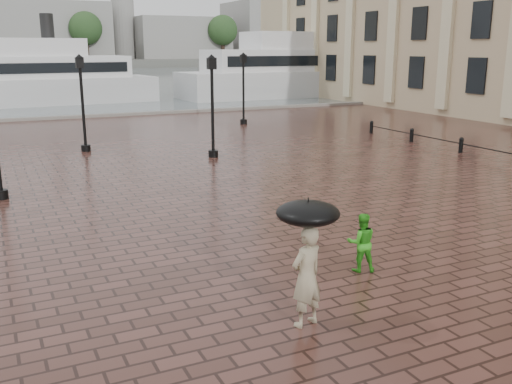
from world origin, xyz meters
TOP-DOWN VIEW (x-y plane):
  - ground at (0.00, 0.00)m, footprint 300.00×300.00m
  - harbour_water at (0.00, 92.00)m, footprint 240.00×240.00m
  - quay_edge at (0.00, 32.00)m, footprint 80.00×0.60m
  - far_shore at (0.00, 160.00)m, footprint 300.00×60.00m
  - distant_skyline at (48.14, 150.00)m, footprint 102.50×22.00m
  - far_trees at (0.00, 138.00)m, footprint 188.00×8.00m
  - street_lamps at (-1.60, 17.60)m, footprint 21.44×14.44m
  - adult_pedestrian at (-1.40, -1.89)m, footprint 0.76×0.59m
  - child_pedestrian at (0.99, -0.20)m, footprint 0.78×0.70m
  - ferry_near at (-3.38, 43.76)m, footprint 23.86×7.62m
  - ferry_far at (24.21, 42.35)m, footprint 26.79×7.43m
  - umbrella at (-1.40, -1.89)m, footprint 1.10×1.10m

SIDE VIEW (x-z plane):
  - ground at x=0.00m, z-range 0.00..0.00m
  - harbour_water at x=0.00m, z-range 0.00..0.00m
  - quay_edge at x=0.00m, z-range -0.15..0.15m
  - child_pedestrian at x=0.99m, z-range 0.00..1.32m
  - adult_pedestrian at x=-1.40m, z-range 0.00..1.84m
  - far_shore at x=0.00m, z-range 0.00..2.00m
  - umbrella at x=-1.40m, z-range 1.49..2.67m
  - ferry_near at x=-3.38m, z-range -1.53..6.16m
  - street_lamps at x=-1.60m, z-range 0.13..4.53m
  - ferry_far at x=24.21m, z-range -1.74..6.97m
  - far_trees at x=0.00m, z-range 2.67..16.17m
  - distant_skyline at x=48.14m, z-range -7.05..25.95m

